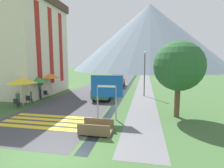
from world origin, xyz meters
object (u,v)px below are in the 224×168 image
at_px(tree_by_path, 179,66).
at_px(hotel_building, 29,43).
at_px(cafe_chair_far_right, 46,94).
at_px(footbridge, 96,129).
at_px(cafe_umbrella_middle_green, 37,80).
at_px(person_seated_near, 30,95).
at_px(person_standing_terrace, 40,89).
at_px(person_seated_far, 18,98).
at_px(cafe_chair_near_left, 29,99).
at_px(road_sign, 107,90).
at_px(cafe_umbrella_front_yellow, 22,80).
at_px(streetlamp, 145,70).
at_px(parked_car_near, 104,90).
at_px(cafe_chair_nearest, 17,103).
at_px(cafe_umbrella_rear_orange, 50,76).
at_px(parked_car_far, 117,81).

bearing_deg(tree_by_path, hotel_building, 158.77).
xyz_separation_m(hotel_building, cafe_chair_far_right, (3.13, -2.18, -5.40)).
bearing_deg(cafe_chair_far_right, footbridge, -73.15).
relative_size(cafe_umbrella_middle_green, person_seated_near, 1.88).
bearing_deg(person_standing_terrace, person_seated_far, -93.47).
distance_m(person_seated_far, person_seated_near, 1.56).
bearing_deg(footbridge, cafe_chair_near_left, 147.49).
relative_size(hotel_building, road_sign, 3.77).
distance_m(cafe_umbrella_front_yellow, tree_by_path, 12.45).
height_order(hotel_building, road_sign, hotel_building).
xyz_separation_m(road_sign, footbridge, (-0.06, -2.31, -1.73)).
xyz_separation_m(hotel_building, footbridge, (10.59, -9.65, -5.69)).
bearing_deg(streetlamp, cafe_chair_near_left, -148.47).
distance_m(road_sign, parked_car_near, 6.67).
distance_m(cafe_chair_nearest, person_seated_near, 2.32).
height_order(road_sign, cafe_chair_near_left, road_sign).
bearing_deg(cafe_umbrella_rear_orange, cafe_chair_far_right, -82.37).
bearing_deg(person_standing_terrace, parked_car_far, 57.96).
height_order(footbridge, tree_by_path, tree_by_path).
xyz_separation_m(road_sign, cafe_umbrella_rear_orange, (-7.71, 6.49, 0.29)).
relative_size(road_sign, parked_car_far, 0.68).
height_order(person_seated_near, person_standing_terrace, person_standing_terrace).
distance_m(cafe_umbrella_middle_green, cafe_umbrella_rear_orange, 1.99).
height_order(parked_car_near, cafe_chair_near_left, parked_car_near).
distance_m(cafe_umbrella_rear_orange, person_standing_terrace, 2.09).
height_order(parked_car_near, streetlamp, streetlamp).
xyz_separation_m(person_seated_far, person_standing_terrace, (0.18, 2.89, 0.37)).
distance_m(road_sign, person_seated_near, 8.91).
xyz_separation_m(cafe_chair_far_right, person_standing_terrace, (-0.44, -0.39, 0.56)).
bearing_deg(cafe_umbrella_middle_green, road_sign, -29.57).
xyz_separation_m(hotel_building, parked_car_near, (8.99, -0.97, -5.00)).
xyz_separation_m(cafe_chair_near_left, cafe_umbrella_front_yellow, (-0.24, -0.38, 1.70)).
relative_size(cafe_chair_far_right, cafe_umbrella_front_yellow, 0.35).
relative_size(cafe_umbrella_rear_orange, streetlamp, 0.51).
bearing_deg(cafe_chair_nearest, cafe_umbrella_rear_orange, 95.78).
height_order(footbridge, cafe_chair_far_right, cafe_chair_far_right).
distance_m(parked_car_far, cafe_chair_nearest, 14.95).
bearing_deg(cafe_chair_far_right, hotel_building, 117.03).
bearing_deg(footbridge, cafe_umbrella_middle_green, 139.24).
bearing_deg(parked_car_far, cafe_chair_near_left, -115.26).
bearing_deg(cafe_umbrella_front_yellow, cafe_umbrella_rear_orange, 89.24).
relative_size(cafe_chair_near_left, tree_by_path, 0.16).
height_order(parked_car_near, person_standing_terrace, person_standing_terrace).
distance_m(cafe_chair_near_left, tree_by_path, 12.53).
bearing_deg(cafe_umbrella_front_yellow, person_seated_near, 104.01).
relative_size(footbridge, person_seated_far, 1.33).
distance_m(hotel_building, cafe_umbrella_front_yellow, 7.06).
bearing_deg(parked_car_near, person_seated_near, -155.62).
bearing_deg(tree_by_path, cafe_umbrella_rear_orange, 157.62).
distance_m(cafe_chair_far_right, person_seated_far, 3.34).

